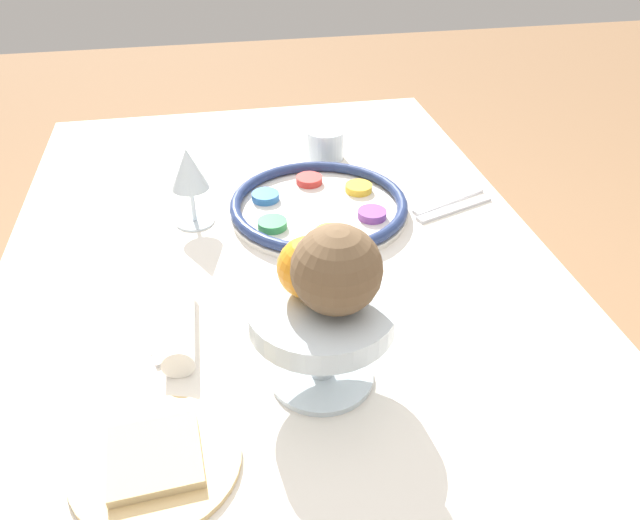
% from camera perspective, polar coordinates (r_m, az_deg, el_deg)
% --- Properties ---
extents(dining_table, '(1.43, 0.91, 0.73)m').
position_cam_1_polar(dining_table, '(1.26, -2.91, -14.46)').
color(dining_table, silver).
rests_on(dining_table, ground_plane).
extents(seder_plate, '(0.33, 0.33, 0.03)m').
position_cam_1_polar(seder_plate, '(1.16, -0.11, 4.97)').
color(seder_plate, silver).
rests_on(seder_plate, dining_table).
extents(wine_glass, '(0.07, 0.07, 0.14)m').
position_cam_1_polar(wine_glass, '(1.11, -11.92, 7.88)').
color(wine_glass, silver).
rests_on(wine_glass, dining_table).
extents(fruit_stand, '(0.18, 0.18, 0.12)m').
position_cam_1_polar(fruit_stand, '(0.76, 0.17, -5.76)').
color(fruit_stand, silver).
rests_on(fruit_stand, dining_table).
extents(orange_fruit, '(0.08, 0.08, 0.08)m').
position_cam_1_polar(orange_fruit, '(0.74, -1.06, -0.68)').
color(orange_fruit, orange).
rests_on(orange_fruit, fruit_stand).
extents(coconut, '(0.11, 0.11, 0.11)m').
position_cam_1_polar(coconut, '(0.71, 1.53, -0.90)').
color(coconut, brown).
rests_on(coconut, fruit_stand).
extents(bread_plate, '(0.19, 0.19, 0.02)m').
position_cam_1_polar(bread_plate, '(0.76, -14.78, -17.29)').
color(bread_plate, tan).
rests_on(bread_plate, dining_table).
extents(napkin_roll, '(0.18, 0.05, 0.04)m').
position_cam_1_polar(napkin_roll, '(0.90, -12.75, -5.59)').
color(napkin_roll, white).
rests_on(napkin_roll, dining_table).
extents(cup_near, '(0.08, 0.08, 0.06)m').
position_cam_1_polar(cup_near, '(1.36, 0.48, 10.53)').
color(cup_near, silver).
rests_on(cup_near, dining_table).
extents(fork_left, '(0.09, 0.16, 0.01)m').
position_cam_1_polar(fork_left, '(1.22, 11.69, 5.32)').
color(fork_left, silver).
rests_on(fork_left, dining_table).
extents(fork_right, '(0.08, 0.17, 0.01)m').
position_cam_1_polar(fork_right, '(1.20, 12.19, 4.62)').
color(fork_right, silver).
rests_on(fork_right, dining_table).
extents(spoon, '(0.15, 0.06, 0.01)m').
position_cam_1_polar(spoon, '(0.92, -15.20, -6.18)').
color(spoon, silver).
rests_on(spoon, dining_table).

